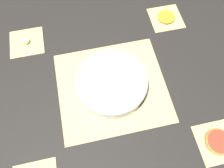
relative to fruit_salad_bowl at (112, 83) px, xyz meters
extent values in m
plane|color=black|center=(0.00, 0.00, -0.04)|extent=(6.00, 6.00, 0.00)
cube|color=#D6B775|center=(0.00, 0.00, -0.04)|extent=(0.43, 0.39, 0.01)
cube|color=brown|center=(-0.16, 0.00, -0.03)|extent=(0.01, 0.38, 0.00)
cube|color=brown|center=(-0.11, 0.00, -0.03)|extent=(0.01, 0.38, 0.00)
cube|color=brown|center=(-0.05, 0.00, -0.03)|extent=(0.01, 0.38, 0.00)
cube|color=brown|center=(0.00, 0.00, -0.03)|extent=(0.01, 0.38, 0.00)
cube|color=brown|center=(0.05, 0.00, -0.03)|extent=(0.01, 0.38, 0.00)
cube|color=brown|center=(0.11, 0.00, -0.03)|extent=(0.01, 0.38, 0.00)
cube|color=brown|center=(0.16, 0.00, -0.03)|extent=(0.01, 0.38, 0.00)
cube|color=#D6B775|center=(-0.32, -0.29, -0.04)|extent=(0.15, 0.15, 0.01)
cube|color=brown|center=(-0.37, -0.29, -0.03)|extent=(0.00, 0.14, 0.00)
cube|color=brown|center=(-0.34, -0.29, -0.03)|extent=(0.00, 0.14, 0.00)
cube|color=brown|center=(-0.31, -0.29, -0.03)|extent=(0.00, 0.14, 0.00)
cube|color=brown|center=(-0.28, -0.29, -0.03)|extent=(0.00, 0.14, 0.00)
cube|color=#D6B775|center=(0.32, -0.29, -0.04)|extent=(0.15, 0.15, 0.01)
cube|color=brown|center=(0.29, -0.29, -0.03)|extent=(0.00, 0.14, 0.00)
cube|color=brown|center=(0.32, -0.29, -0.03)|extent=(0.00, 0.14, 0.00)
cube|color=brown|center=(0.36, -0.29, -0.03)|extent=(0.00, 0.14, 0.00)
cube|color=#D6B775|center=(-0.32, 0.29, -0.04)|extent=(0.15, 0.15, 0.01)
cube|color=brown|center=(-0.32, 0.29, -0.03)|extent=(0.00, 0.14, 0.00)
cube|color=brown|center=(-0.29, 0.29, -0.03)|extent=(0.00, 0.14, 0.00)
cylinder|color=silver|center=(0.00, 0.00, 0.00)|extent=(0.27, 0.27, 0.06)
torus|color=silver|center=(0.00, 0.00, 0.02)|extent=(0.27, 0.27, 0.01)
cylinder|color=beige|center=(-0.01, -0.01, 0.02)|extent=(0.02, 0.02, 0.01)
cylinder|color=beige|center=(-0.05, -0.01, 0.01)|extent=(0.03, 0.03, 0.01)
cylinder|color=beige|center=(0.04, 0.00, 0.00)|extent=(0.03, 0.03, 0.01)
cylinder|color=beige|center=(-0.04, 0.06, -0.01)|extent=(0.02, 0.02, 0.01)
cylinder|color=beige|center=(-0.08, -0.07, 0.01)|extent=(0.03, 0.03, 0.01)
cylinder|color=beige|center=(0.07, 0.05, 0.00)|extent=(0.03, 0.03, 0.01)
cylinder|color=beige|center=(0.01, -0.10, -0.01)|extent=(0.03, 0.03, 0.01)
cylinder|color=beige|center=(0.02, 0.02, 0.01)|extent=(0.02, 0.02, 0.01)
cube|color=#EFEACC|center=(-0.08, 0.04, -0.01)|extent=(0.02, 0.02, 0.02)
cube|color=#EFEACC|center=(0.00, 0.06, 0.00)|extent=(0.03, 0.03, 0.03)
cube|color=#EFEACC|center=(0.10, 0.03, 0.00)|extent=(0.02, 0.02, 0.02)
cube|color=#EFEACC|center=(0.08, -0.06, 0.00)|extent=(0.03, 0.03, 0.03)
cube|color=#EFEACC|center=(-0.03, -0.05, 0.00)|extent=(0.03, 0.03, 0.03)
cube|color=#EFEACC|center=(0.01, -0.01, -0.01)|extent=(0.02, 0.02, 0.02)
cube|color=#EFEACC|center=(-0.09, -0.04, 0.02)|extent=(0.02, 0.02, 0.02)
ellipsoid|color=orange|center=(0.03, 0.08, -0.02)|extent=(0.03, 0.02, 0.01)
ellipsoid|color=orange|center=(-0.04, 0.03, -0.02)|extent=(0.04, 0.02, 0.02)
ellipsoid|color=orange|center=(-0.09, 0.01, 0.00)|extent=(0.03, 0.02, 0.01)
ellipsoid|color=orange|center=(-0.06, -0.03, 0.01)|extent=(0.04, 0.02, 0.02)
cylinder|color=orange|center=(-0.32, -0.29, -0.03)|extent=(0.07, 0.07, 0.01)
torus|color=#F4A82D|center=(-0.32, -0.29, -0.03)|extent=(0.08, 0.08, 0.01)
cylinder|color=beige|center=(0.32, -0.29, -0.03)|extent=(0.03, 0.03, 0.01)
torus|color=yellow|center=(0.32, -0.29, -0.03)|extent=(0.03, 0.03, 0.01)
cylinder|color=red|center=(-0.32, 0.29, -0.03)|extent=(0.08, 0.08, 0.01)
torus|color=orange|center=(-0.32, 0.29, -0.03)|extent=(0.10, 0.10, 0.01)
camera|label=1|loc=(0.08, 0.35, 0.76)|focal=35.00mm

